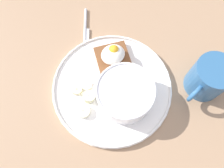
# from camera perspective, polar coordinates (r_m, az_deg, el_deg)

# --- Properties ---
(ground_plane) EXTENTS (1.20, 1.20, 0.02)m
(ground_plane) POSITION_cam_1_polar(r_m,az_deg,el_deg) (0.57, 0.00, -1.45)
(ground_plane) COLOR #A17D5D
(ground_plane) RESTS_ON ground
(plate) EXTENTS (0.30, 0.30, 0.02)m
(plate) POSITION_cam_1_polar(r_m,az_deg,el_deg) (0.55, 0.00, -0.82)
(plate) COLOR white
(plate) RESTS_ON ground_plane
(oatmeal_bowl) EXTENTS (0.14, 0.14, 0.06)m
(oatmeal_bowl) POSITION_cam_1_polar(r_m,az_deg,el_deg) (0.51, 3.47, -2.57)
(oatmeal_bowl) COLOR white
(oatmeal_bowl) RESTS_ON plate
(toast_slice) EXTENTS (0.10, 0.10, 0.01)m
(toast_slice) POSITION_cam_1_polar(r_m,az_deg,el_deg) (0.57, 0.25, 6.60)
(toast_slice) COLOR brown
(toast_slice) RESTS_ON plate
(poached_egg) EXTENTS (0.06, 0.05, 0.04)m
(poached_egg) POSITION_cam_1_polar(r_m,az_deg,el_deg) (0.55, 0.28, 7.88)
(poached_egg) COLOR white
(poached_egg) RESTS_ON toast_slice
(banana_slice_front) EXTENTS (0.04, 0.04, 0.02)m
(banana_slice_front) POSITION_cam_1_polar(r_m,az_deg,el_deg) (0.53, -5.96, -3.58)
(banana_slice_front) COLOR #EFEBB3
(banana_slice_front) RESTS_ON plate
(banana_slice_left) EXTENTS (0.04, 0.04, 0.01)m
(banana_slice_left) POSITION_cam_1_polar(r_m,az_deg,el_deg) (0.55, -9.18, -1.47)
(banana_slice_left) COLOR beige
(banana_slice_left) RESTS_ON plate
(banana_slice_back) EXTENTS (0.04, 0.04, 0.01)m
(banana_slice_back) POSITION_cam_1_polar(r_m,az_deg,el_deg) (0.53, -7.50, -7.09)
(banana_slice_back) COLOR beige
(banana_slice_back) RESTS_ON plate
(banana_slice_right) EXTENTS (0.03, 0.03, 0.01)m
(banana_slice_right) POSITION_cam_1_polar(r_m,az_deg,el_deg) (0.55, -6.63, -0.23)
(banana_slice_right) COLOR #F5E3C5
(banana_slice_right) RESTS_ON plate
(coffee_mug) EXTENTS (0.12, 0.09, 0.09)m
(coffee_mug) POSITION_cam_1_polar(r_m,az_deg,el_deg) (0.56, 23.92, 1.44)
(coffee_mug) COLOR #2E608F
(coffee_mug) RESTS_ON ground_plane
(knife) EXTENTS (0.07, 0.13, 0.01)m
(knife) POSITION_cam_1_polar(r_m,az_deg,el_deg) (0.64, -7.02, 13.97)
(knife) COLOR silver
(knife) RESTS_ON ground_plane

